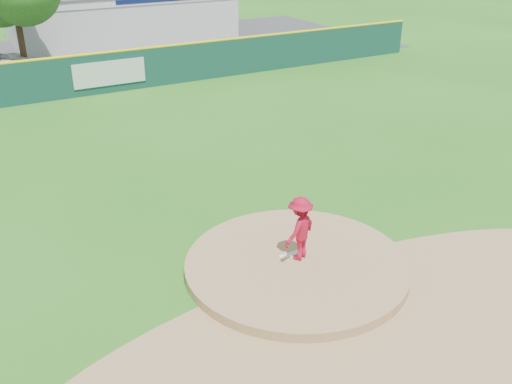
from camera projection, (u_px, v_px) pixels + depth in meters
ground at (296, 269)px, 14.11m from camera, size 120.00×120.00×0.00m
pitchers_mound at (296, 269)px, 14.11m from camera, size 5.50×5.50×0.50m
pitching_rubber at (290, 255)px, 14.23m from camera, size 0.60×0.15×0.04m
infield_dirt_arc at (377, 339)px, 11.76m from camera, size 15.40×15.40×0.01m
parking_lot at (54, 60)px, 35.21m from camera, size 44.00×16.00×0.02m
pitcher at (300, 229)px, 13.79m from camera, size 1.22×0.98×1.65m
pool_building_grp at (121, 14)px, 41.10m from camera, size 15.20×8.20×3.31m
fence_banners at (13, 85)px, 26.04m from camera, size 12.56×0.04×1.20m
outfield_fence at (92, 73)px, 27.71m from camera, size 40.00×0.14×2.07m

